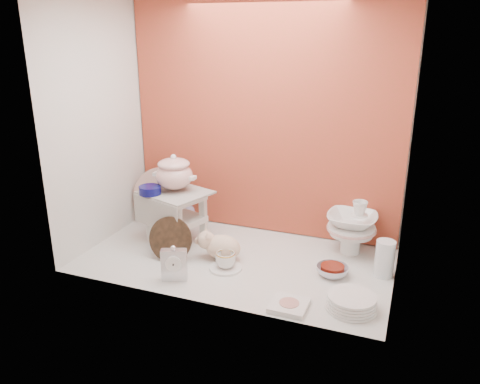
# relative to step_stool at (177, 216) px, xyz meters

# --- Properties ---
(ground) EXTENTS (1.80, 1.80, 0.00)m
(ground) POSITION_rel_step_stool_xyz_m (0.45, -0.12, -0.17)
(ground) COLOR silver
(ground) RESTS_ON ground
(niche_shell) EXTENTS (1.86, 1.03, 1.53)m
(niche_shell) POSITION_rel_step_stool_xyz_m (0.45, 0.06, 0.76)
(niche_shell) COLOR #AF382B
(niche_shell) RESTS_ON ground
(step_stool) EXTENTS (0.48, 0.45, 0.33)m
(step_stool) POSITION_rel_step_stool_xyz_m (0.00, 0.00, 0.00)
(step_stool) COLOR silver
(step_stool) RESTS_ON ground
(soup_tureen) EXTENTS (0.29, 0.29, 0.23)m
(soup_tureen) POSITION_rel_step_stool_xyz_m (-0.02, 0.03, 0.28)
(soup_tureen) COLOR white
(soup_tureen) RESTS_ON step_stool
(cobalt_bowl) EXTENTS (0.15, 0.15, 0.05)m
(cobalt_bowl) POSITION_rel_step_stool_xyz_m (-0.12, -0.10, 0.19)
(cobalt_bowl) COLOR #0A0B4F
(cobalt_bowl) RESTS_ON step_stool
(floral_platter) EXTENTS (0.40, 0.21, 0.40)m
(floral_platter) POSITION_rel_step_stool_xyz_m (-0.24, 0.24, 0.03)
(floral_platter) COLOR silver
(floral_platter) RESTS_ON ground
(blue_white_vase) EXTENTS (0.27, 0.27, 0.22)m
(blue_white_vase) POSITION_rel_step_stool_xyz_m (-0.11, 0.25, -0.06)
(blue_white_vase) COLOR silver
(blue_white_vase) RESTS_ON ground
(lacquer_tray) EXTENTS (0.28, 0.11, 0.26)m
(lacquer_tray) POSITION_rel_step_stool_xyz_m (0.09, -0.25, -0.04)
(lacquer_tray) COLOR black
(lacquer_tray) RESTS_ON ground
(mantel_clock) EXTENTS (0.15, 0.10, 0.20)m
(mantel_clock) POSITION_rel_step_stool_xyz_m (0.23, -0.47, -0.07)
(mantel_clock) COLOR silver
(mantel_clock) RESTS_ON ground
(plush_pig) EXTENTS (0.31, 0.25, 0.16)m
(plush_pig) POSITION_rel_step_stool_xyz_m (0.38, -0.14, -0.09)
(plush_pig) COLOR beige
(plush_pig) RESTS_ON ground
(teacup_saucer) EXTENTS (0.23, 0.23, 0.01)m
(teacup_saucer) POSITION_rel_step_stool_xyz_m (0.44, -0.25, -0.16)
(teacup_saucer) COLOR white
(teacup_saucer) RESTS_ON ground
(gold_rim_teacup) EXTENTS (0.15, 0.15, 0.09)m
(gold_rim_teacup) POSITION_rel_step_stool_xyz_m (0.44, -0.25, -0.11)
(gold_rim_teacup) COLOR white
(gold_rim_teacup) RESTS_ON teacup_saucer
(lattice_dish) EXTENTS (0.18, 0.18, 0.03)m
(lattice_dish) POSITION_rel_step_stool_xyz_m (0.89, -0.51, -0.15)
(lattice_dish) COLOR white
(lattice_dish) RESTS_ON ground
(dinner_plate_stack) EXTENTS (0.33, 0.33, 0.07)m
(dinner_plate_stack) POSITION_rel_step_stool_xyz_m (1.17, -0.41, -0.13)
(dinner_plate_stack) COLOR white
(dinner_plate_stack) RESTS_ON ground
(crystal_bowl) EXTENTS (0.21, 0.21, 0.06)m
(crystal_bowl) POSITION_rel_step_stool_xyz_m (1.02, -0.11, -0.14)
(crystal_bowl) COLOR silver
(crystal_bowl) RESTS_ON ground
(clear_glass_vase) EXTENTS (0.11, 0.11, 0.21)m
(clear_glass_vase) POSITION_rel_step_stool_xyz_m (1.29, -0.01, -0.06)
(clear_glass_vase) COLOR silver
(clear_glass_vase) RESTS_ON ground
(porcelain_tower) EXTENTS (0.33, 0.33, 0.34)m
(porcelain_tower) POSITION_rel_step_stool_xyz_m (1.07, 0.22, 0.00)
(porcelain_tower) COLOR white
(porcelain_tower) RESTS_ON ground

